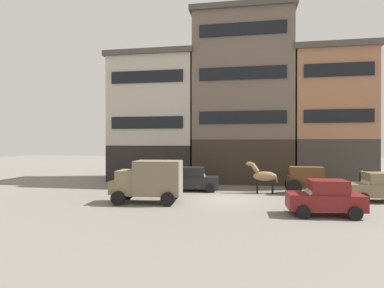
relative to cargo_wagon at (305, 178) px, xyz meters
The scene contains 12 objects.
ground_plane 6.17m from the cargo_wagon, 152.10° to the right, with size 120.00×120.00×0.00m, color slate.
building_far_left 15.83m from the cargo_wagon, 151.83° to the left, with size 8.58×6.71×12.35m.
building_center_left 10.89m from the cargo_wagon, 122.85° to the left, with size 9.42×6.71×16.01m.
building_center_right 9.26m from the cargo_wagon, 65.06° to the left, with size 7.01×6.71×12.15m.
cargo_wagon is the anchor object (origin of this frame).
draft_horse 2.95m from the cargo_wagon, behind, with size 2.35×0.70×2.30m.
delivery_truck_near 11.31m from the cargo_wagon, 153.61° to the right, with size 4.46×2.39×2.62m.
sedan_dark 8.18m from the cargo_wagon, behind, with size 3.84×2.16×1.83m.
sedan_light 4.60m from the cargo_wagon, 27.16° to the right, with size 3.76×1.97×1.83m.
sedan_parked_curb 6.73m from the cargo_wagon, 91.80° to the right, with size 3.75×1.95×1.83m.
pedestrian_officer 4.66m from the cargo_wagon, 21.66° to the left, with size 0.43×0.43×1.79m.
fire_hydrant_curbside 13.39m from the cargo_wagon, 167.09° to the left, with size 0.24×0.24×0.83m.
Camera 1 is at (1.18, -20.84, 3.76)m, focal length 29.38 mm.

